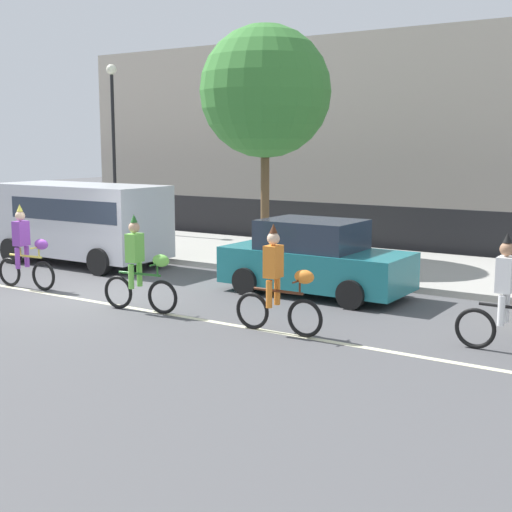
# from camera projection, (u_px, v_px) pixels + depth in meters

# --- Properties ---
(ground_plane) EXTENTS (80.00, 80.00, 0.00)m
(ground_plane) POSITION_uv_depth(u_px,v_px,m) (91.00, 294.00, 15.67)
(ground_plane) COLOR #4C4C4F
(road_centre_line) EXTENTS (36.00, 0.14, 0.01)m
(road_centre_line) POSITION_uv_depth(u_px,v_px,m) (73.00, 298.00, 15.26)
(road_centre_line) COLOR beige
(road_centre_line) RESTS_ON ground
(sidewalk_curb) EXTENTS (60.00, 5.00, 0.15)m
(sidewalk_curb) POSITION_uv_depth(u_px,v_px,m) (254.00, 253.00, 21.02)
(sidewalk_curb) COLOR #9E9B93
(sidewalk_curb) RESTS_ON ground
(fence_line) EXTENTS (40.00, 0.08, 1.40)m
(fence_line) POSITION_uv_depth(u_px,v_px,m) (302.00, 223.00, 23.31)
(fence_line) COLOR black
(fence_line) RESTS_ON ground
(building_backdrop) EXTENTS (28.00, 8.00, 7.37)m
(building_backdrop) POSITION_uv_depth(u_px,v_px,m) (409.00, 134.00, 29.83)
(building_backdrop) COLOR #B2A899
(building_backdrop) RESTS_ON ground
(parade_cyclist_purple) EXTENTS (1.72, 0.50, 1.92)m
(parade_cyclist_purple) POSITION_uv_depth(u_px,v_px,m) (26.00, 252.00, 16.15)
(parade_cyclist_purple) COLOR black
(parade_cyclist_purple) RESTS_ON ground
(parade_cyclist_lime) EXTENTS (1.71, 0.51, 1.92)m
(parade_cyclist_lime) POSITION_uv_depth(u_px,v_px,m) (140.00, 269.00, 13.93)
(parade_cyclist_lime) COLOR black
(parade_cyclist_lime) RESTS_ON ground
(parade_cyclist_orange) EXTENTS (1.72, 0.50, 1.92)m
(parade_cyclist_orange) POSITION_uv_depth(u_px,v_px,m) (279.00, 286.00, 12.30)
(parade_cyclist_orange) COLOR black
(parade_cyclist_orange) RESTS_ON ground
(parade_cyclist_zebra) EXTENTS (1.72, 0.50, 1.92)m
(parade_cyclist_zebra) POSITION_uv_depth(u_px,v_px,m) (512.00, 302.00, 11.08)
(parade_cyclist_zebra) COLOR black
(parade_cyclist_zebra) RESTS_ON ground
(parked_van_silver) EXTENTS (5.00, 2.22, 2.18)m
(parked_van_silver) POSITION_uv_depth(u_px,v_px,m) (82.00, 218.00, 19.37)
(parked_van_silver) COLOR silver
(parked_van_silver) RESTS_ON ground
(parked_car_teal) EXTENTS (4.10, 1.92, 1.64)m
(parked_car_teal) POSITION_uv_depth(u_px,v_px,m) (315.00, 259.00, 15.52)
(parked_car_teal) COLOR #1E727A
(parked_car_teal) RESTS_ON ground
(street_lamp_post) EXTENTS (0.36, 0.36, 5.86)m
(street_lamp_post) POSITION_uv_depth(u_px,v_px,m) (113.00, 123.00, 25.17)
(street_lamp_post) COLOR black
(street_lamp_post) RESTS_ON sidewalk_curb
(street_tree_near_lamp) EXTENTS (3.59, 3.59, 6.32)m
(street_tree_near_lamp) POSITION_uv_depth(u_px,v_px,m) (265.00, 92.00, 19.35)
(street_tree_near_lamp) COLOR brown
(street_tree_near_lamp) RESTS_ON sidewalk_curb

